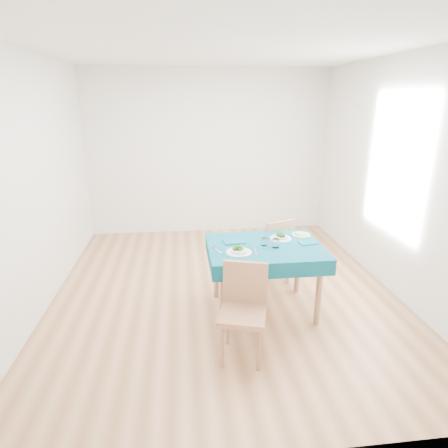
{
  "coord_description": "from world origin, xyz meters",
  "views": [
    {
      "loc": [
        -0.47,
        -4.03,
        2.2
      ],
      "look_at": [
        0.0,
        0.0,
        0.85
      ],
      "focal_mm": 30.0,
      "sensor_mm": 36.0,
      "label": 1
    }
  ],
  "objects": [
    {
      "name": "napkin_far",
      "position": [
        0.84,
        -0.47,
        0.76
      ],
      "size": [
        0.2,
        0.16,
        0.01
      ],
      "primitive_type": "cube",
      "rotation": [
        0.0,
        0.0,
        0.16
      ],
      "color": "#0C5368",
      "rests_on": "table"
    },
    {
      "name": "chair_far",
      "position": [
        0.62,
        0.19,
        0.49
      ],
      "size": [
        0.52,
        0.54,
        0.98
      ],
      "primitive_type": "cube",
      "rotation": [
        0.0,
        0.0,
        3.5
      ],
      "color": "#966646",
      "rests_on": "ground"
    },
    {
      "name": "knife_near",
      "position": [
        0.24,
        -0.62,
        0.76
      ],
      "size": [
        0.03,
        0.23,
        0.0
      ],
      "primitive_type": "cube",
      "rotation": [
        0.0,
        0.0,
        -0.06
      ],
      "color": "silver",
      "rests_on": "table"
    },
    {
      "name": "room_shell",
      "position": [
        0.0,
        0.0,
        1.35
      ],
      "size": [
        4.02,
        4.52,
        2.73
      ],
      "color": "#8F5F3B",
      "rests_on": "ground"
    },
    {
      "name": "table",
      "position": [
        0.38,
        -0.48,
        0.38
      ],
      "size": [
        1.18,
        0.89,
        0.76
      ],
      "primitive_type": "cube",
      "color": "#08495E",
      "rests_on": "ground"
    },
    {
      "name": "knife_far",
      "position": [
        0.9,
        -0.4,
        0.76
      ],
      "size": [
        0.02,
        0.22,
        0.0
      ],
      "primitive_type": "cube",
      "rotation": [
        0.0,
        0.0,
        -0.03
      ],
      "color": "silver",
      "rests_on": "table"
    },
    {
      "name": "fork_far",
      "position": [
        0.46,
        -0.38,
        0.76
      ],
      "size": [
        0.06,
        0.17,
        0.0
      ],
      "primitive_type": "cube",
      "rotation": [
        0.0,
        0.0,
        0.24
      ],
      "color": "silver",
      "rests_on": "table"
    },
    {
      "name": "chair_near",
      "position": [
        0.02,
        -1.24,
        0.5
      ],
      "size": [
        0.5,
        0.53,
        0.99
      ],
      "primitive_type": "cube",
      "rotation": [
        0.0,
        0.0,
        -0.28
      ],
      "color": "#966646",
      "rests_on": "ground"
    },
    {
      "name": "fork_near",
      "position": [
        -0.13,
        -0.55,
        0.76
      ],
      "size": [
        0.09,
        0.2,
        0.0
      ],
      "primitive_type": "cube",
      "rotation": [
        0.0,
        0.0,
        0.31
      ],
      "color": "silver",
      "rests_on": "table"
    },
    {
      "name": "tumbler_center",
      "position": [
        0.36,
        -0.48,
        0.8
      ],
      "size": [
        0.06,
        0.06,
        0.08
      ],
      "primitive_type": "cylinder",
      "color": "white",
      "rests_on": "table"
    },
    {
      "name": "napkin_near",
      "position": [
        0.07,
        -0.35,
        0.76
      ],
      "size": [
        0.24,
        0.18,
        0.01
      ],
      "primitive_type": "cube",
      "rotation": [
        0.0,
        0.0,
        0.13
      ],
      "color": "#0C5368",
      "rests_on": "table"
    },
    {
      "name": "bread_slice",
      "position": [
        0.84,
        -0.22,
        0.78
      ],
      "size": [
        0.14,
        0.14,
        0.02
      ],
      "primitive_type": "cube",
      "rotation": [
        0.0,
        0.0,
        0.52
      ],
      "color": "beige",
      "rests_on": "side_plate"
    },
    {
      "name": "bowl_far",
      "position": [
        0.59,
        -0.31,
        0.79
      ],
      "size": [
        0.23,
        0.23,
        0.07
      ],
      "primitive_type": null,
      "color": "white",
      "rests_on": "table"
    },
    {
      "name": "bowl_near",
      "position": [
        0.07,
        -0.64,
        0.8
      ],
      "size": [
        0.25,
        0.25,
        0.08
      ],
      "primitive_type": null,
      "color": "white",
      "rests_on": "table"
    },
    {
      "name": "side_plate",
      "position": [
        0.84,
        -0.22,
        0.76
      ],
      "size": [
        0.21,
        0.21,
        0.01
      ],
      "primitive_type": "cylinder",
      "color": "#BDE56F",
      "rests_on": "table"
    },
    {
      "name": "tumbler_side",
      "position": [
        0.47,
        -0.55,
        0.8
      ],
      "size": [
        0.07,
        0.07,
        0.09
      ],
      "primitive_type": "cylinder",
      "color": "white",
      "rests_on": "table"
    }
  ]
}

